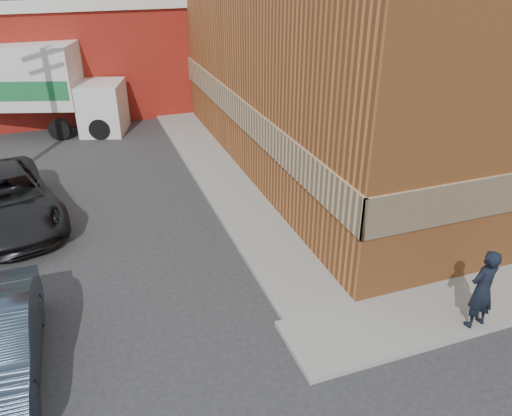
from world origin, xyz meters
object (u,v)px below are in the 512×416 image
object	(u,v)px
warehouse	(23,52)
box_truck	(25,83)
man	(482,289)
suv_a	(5,199)
brick_building	(408,28)

from	to	relation	value
warehouse	box_truck	xyz separation A→B (m)	(0.20, -4.23, -0.58)
man	suv_a	size ratio (longest dim) A/B	0.33
brick_building	warehouse	distance (m)	18.30
warehouse	suv_a	size ratio (longest dim) A/B	2.90
brick_building	warehouse	world-z (taller)	brick_building
man	box_truck	distance (m)	19.71
brick_building	man	bearing A→B (deg)	-115.23
brick_building	suv_a	distance (m)	15.39
box_truck	suv_a	bearing A→B (deg)	-75.64
brick_building	box_truck	world-z (taller)	brick_building
brick_building	warehouse	xyz separation A→B (m)	(-14.50, 11.00, -1.87)
man	suv_a	bearing A→B (deg)	-48.00
man	box_truck	world-z (taller)	box_truck
suv_a	warehouse	bearing A→B (deg)	74.81
brick_building	suv_a	world-z (taller)	brick_building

